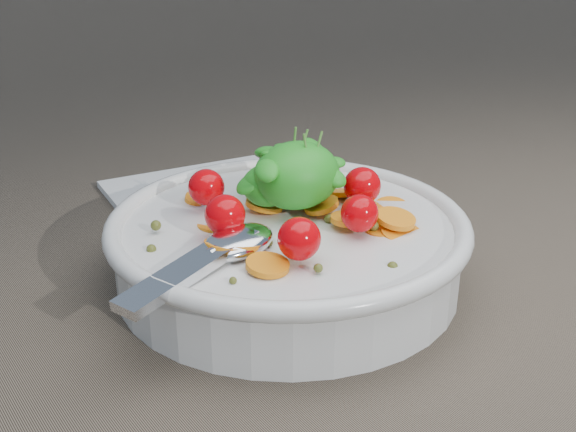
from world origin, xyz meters
TOP-DOWN VIEW (x-y plane):
  - ground at (0.00, 0.00)m, footprint 6.00×6.00m
  - bowl at (-0.02, -0.00)m, footprint 0.28×0.26m
  - napkin at (0.02, 0.18)m, footprint 0.19×0.17m

SIDE VIEW (x-z plane):
  - ground at x=0.00m, z-range 0.00..0.00m
  - napkin at x=0.02m, z-range 0.00..0.01m
  - bowl at x=-0.02m, z-range -0.02..0.09m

